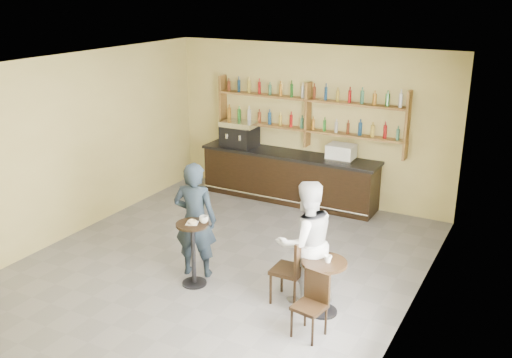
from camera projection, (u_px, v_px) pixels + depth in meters
The scene contains 23 objects.
floor at pixel (222, 264), 9.22m from camera, with size 7.00×7.00×0.00m, color slate.
ceiling at pixel (217, 64), 8.19m from camera, with size 7.00×7.00×0.00m, color white.
wall_back at pixel (310, 124), 11.62m from camera, with size 7.00×7.00×0.00m, color tan.
wall_front at pixel (38, 264), 5.79m from camera, with size 7.00×7.00×0.00m, color tan.
wall_left at pixel (75, 145), 10.05m from camera, with size 7.00×7.00×0.00m, color tan.
wall_right at pixel (417, 204), 7.36m from camera, with size 7.00×7.00×0.00m, color tan.
window_pane at pixel (392, 230), 6.33m from camera, with size 2.00×2.00×0.00m, color white.
window_frame at pixel (391, 230), 6.33m from camera, with size 0.04×1.70×2.10m, color black, non-canonical shape.
shelf_unit at pixel (308, 115), 11.45m from camera, with size 4.00×0.26×1.40m, color brown, non-canonical shape.
liquor_bottles at pixel (308, 106), 11.39m from camera, with size 3.68×0.10×1.00m, color #8C5919, non-canonical shape.
bar_counter at pixel (289, 177), 11.82m from camera, with size 3.78×0.74×1.02m, color black, non-canonical shape.
espresso_machine at pixel (239, 134), 12.09m from camera, with size 0.75×0.48×0.53m, color black, non-canonical shape.
pastry_case at pixel (341, 153), 11.10m from camera, with size 0.54×0.43×0.32m, color silver, non-canonical shape.
pedestal_table at pixel (193, 254), 8.46m from camera, with size 0.48×0.48×0.99m, color black, non-canonical shape.
napkin at pixel (192, 223), 8.29m from camera, with size 0.17×0.17×0.00m, color white.
donut at pixel (192, 222), 8.27m from camera, with size 0.14×0.14×0.05m, color #BA8E44.
cup_pedestal at pixel (204, 219), 8.30m from camera, with size 0.13×0.13×0.10m, color white.
man_main at pixel (195, 220), 8.63m from camera, with size 0.66×0.44×1.82m, color black.
cafe_table at pixel (323, 287), 7.74m from camera, with size 0.62×0.62×0.78m, color black, non-canonical shape.
cup_cafe at pixel (328, 259), 7.58m from camera, with size 0.10×0.10×0.10m, color white.
chair_west at pixel (288, 269), 8.00m from camera, with size 0.43×0.43×1.00m, color black, non-canonical shape.
chair_south at pixel (309, 306), 7.21m from camera, with size 0.37×0.37×0.86m, color black, non-canonical shape.
patron_second at pixel (306, 242), 7.91m from camera, with size 0.87×0.68×1.80m, color #AAAAAF.
Camera 1 is at (4.42, -7.03, 4.28)m, focal length 40.00 mm.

